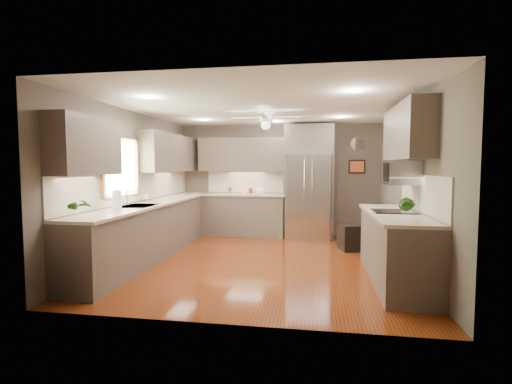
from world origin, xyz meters
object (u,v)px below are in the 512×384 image
(soap_bottle, at_px, (148,196))
(stool, at_px, (352,237))
(canister_d, at_px, (251,191))
(paper_towel, at_px, (117,200))
(potted_plant_right, at_px, (408,204))
(bowl, at_px, (261,193))
(canister_b, at_px, (230,190))
(refrigerator, at_px, (309,183))
(canister_c, at_px, (244,190))
(microwave, at_px, (401,172))
(potted_plant_left, at_px, (81,205))

(soap_bottle, bearing_deg, stool, 14.06)
(canister_d, bearing_deg, stool, -28.86)
(soap_bottle, distance_m, paper_towel, 1.25)
(potted_plant_right, distance_m, bowl, 4.32)
(canister_b, height_order, soap_bottle, soap_bottle)
(potted_plant_right, distance_m, refrigerator, 3.82)
(canister_d, height_order, potted_plant_right, potted_plant_right)
(canister_c, height_order, microwave, microwave)
(soap_bottle, height_order, refrigerator, refrigerator)
(potted_plant_left, distance_m, stool, 4.66)
(stool, bearing_deg, paper_towel, -148.46)
(refrigerator, bearing_deg, canister_b, 177.79)
(canister_b, distance_m, potted_plant_right, 4.75)
(potted_plant_left, distance_m, microwave, 4.23)
(potted_plant_left, bearing_deg, soap_bottle, 93.04)
(potted_plant_left, height_order, bowl, potted_plant_left)
(microwave, bearing_deg, canister_b, 138.18)
(potted_plant_right, height_order, microwave, microwave)
(refrigerator, bearing_deg, potted_plant_right, -71.53)
(canister_b, xyz_separation_m, bowl, (0.72, -0.02, -0.04))
(canister_c, relative_size, paper_towel, 0.57)
(potted_plant_right, relative_size, paper_towel, 1.18)
(canister_b, relative_size, paper_towel, 0.46)
(potted_plant_left, height_order, microwave, microwave)
(canister_b, distance_m, refrigerator, 1.79)
(canister_c, xyz_separation_m, stool, (2.28, -1.15, -0.79))
(potted_plant_left, relative_size, potted_plant_right, 0.85)
(stool, bearing_deg, bowl, 148.41)
(refrigerator, distance_m, stool, 1.69)
(refrigerator, distance_m, microwave, 3.03)
(microwave, bearing_deg, paper_towel, -172.14)
(soap_bottle, relative_size, potted_plant_right, 0.49)
(potted_plant_left, height_order, refrigerator, refrigerator)
(stool, xyz_separation_m, paper_towel, (-3.49, -2.14, 0.84))
(canister_b, relative_size, canister_d, 1.09)
(bowl, bearing_deg, canister_d, 177.88)
(stool, bearing_deg, canister_c, 153.28)
(canister_b, height_order, paper_towel, paper_towel)
(refrigerator, distance_m, paper_towel, 4.20)
(microwave, bearing_deg, bowl, 130.88)
(canister_d, height_order, soap_bottle, soap_bottle)
(canister_c, distance_m, microwave, 3.92)
(canister_d, height_order, stool, canister_d)
(soap_bottle, xyz_separation_m, stool, (3.60, 0.90, -0.79))
(bowl, xyz_separation_m, refrigerator, (1.06, -0.05, 0.22))
(potted_plant_right, bearing_deg, potted_plant_left, -173.33)
(potted_plant_right, xyz_separation_m, refrigerator, (-1.21, 3.62, 0.07))
(canister_b, distance_m, canister_d, 0.48)
(paper_towel, bearing_deg, bowl, 64.23)
(microwave, xyz_separation_m, paper_towel, (-3.98, -0.55, -0.40))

